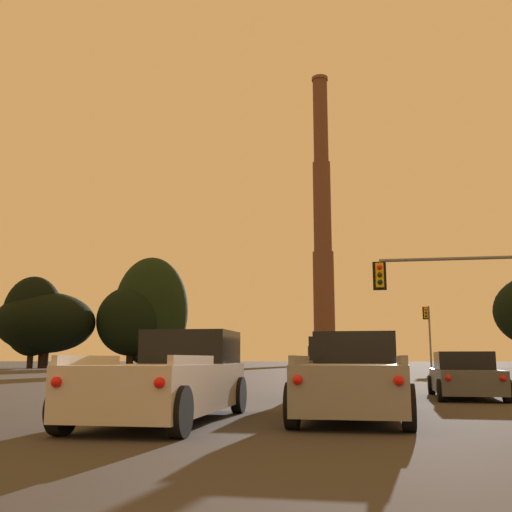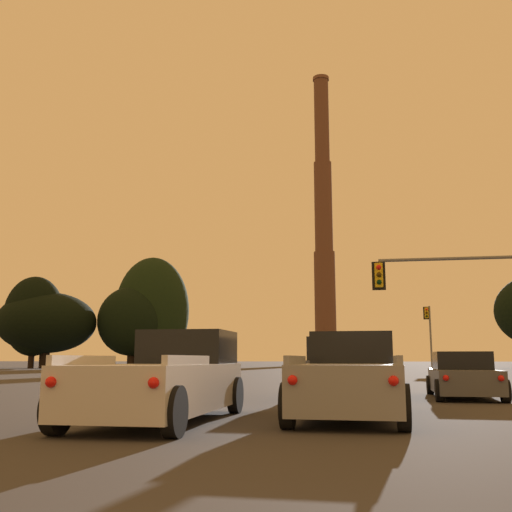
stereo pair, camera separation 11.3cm
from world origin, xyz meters
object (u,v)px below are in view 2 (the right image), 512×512
Objects in this scene: suv_center_lane_front at (339,369)px; traffic_light_far_right at (429,328)px; pickup_truck_center_lane_second at (350,378)px; smokestack at (324,247)px; pickup_truck_left_lane_second at (167,379)px; sedan_right_lane_front at (463,376)px; traffic_light_overhead_right at (475,285)px.

traffic_light_far_right is (7.23, 41.63, 3.24)m from suv_center_lane_front.
pickup_truck_center_lane_second is at bearing -98.09° from traffic_light_far_right.
smokestack reaches higher than suv_center_lane_front.
suv_center_lane_front is (3.12, 7.49, 0.09)m from pickup_truck_left_lane_second.
sedan_right_lane_front is 108.82m from smokestack.
pickup_truck_left_lane_second reaches higher than sedan_right_lane_front.
pickup_truck_center_lane_second is 0.88× the size of traffic_light_far_right.
suv_center_lane_front is at bearing -128.19° from traffic_light_overhead_right.
suv_center_lane_front is at bearing -99.85° from traffic_light_far_right.
traffic_light_overhead_right is at bearing -83.10° from smokestack.
traffic_light_far_right is at bearing 87.48° from sedan_right_lane_front.
pickup_truck_center_lane_second is at bearing -111.15° from traffic_light_overhead_right.
suv_center_lane_front is (-3.80, -0.77, 0.23)m from sedan_right_lane_front.
sedan_right_lane_front is 41.15m from traffic_light_far_right.
traffic_light_overhead_right is 102.23m from smokestack.
smokestack is (-13.79, 64.76, 20.58)m from traffic_light_far_right.
pickup_truck_left_lane_second is 17.16m from traffic_light_overhead_right.
pickup_truck_center_lane_second is (3.57, 1.47, 0.00)m from pickup_truck_left_lane_second.
suv_center_lane_front reaches higher than pickup_truck_center_lane_second.
pickup_truck_center_lane_second is 0.09× the size of smokestack.
pickup_truck_center_lane_second is (-3.35, -6.79, 0.14)m from sedan_right_lane_front.
pickup_truck_center_lane_second is at bearing -85.40° from suv_center_lane_front.
traffic_light_overhead_right is (1.67, 6.18, 3.59)m from sedan_right_lane_front.
sedan_right_lane_front is 0.71× the size of traffic_light_overhead_right.
traffic_light_far_right reaches higher than pickup_truck_left_lane_second.
smokestack reaches higher than pickup_truck_left_lane_second.
pickup_truck_center_lane_second is at bearing -113.98° from sedan_right_lane_front.
pickup_truck_left_lane_second is (-6.92, -8.26, 0.14)m from sedan_right_lane_front.
smokestack reaches higher than traffic_light_far_right.
suv_center_lane_front is at bearing 95.65° from pickup_truck_center_lane_second.
smokestack is at bearing 102.02° from traffic_light_far_right.
traffic_light_overhead_right is (5.02, 12.97, 3.45)m from pickup_truck_center_lane_second.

